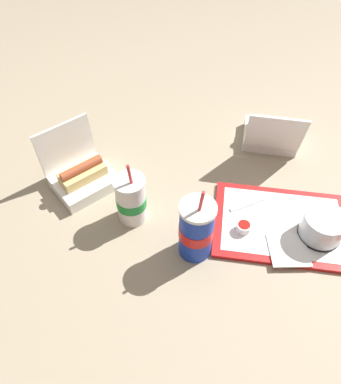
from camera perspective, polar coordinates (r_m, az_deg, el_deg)
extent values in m
plane|color=gray|center=(1.11, -0.26, -0.44)|extent=(3.20, 3.20, 0.00)
cube|color=red|center=(1.08, 16.55, -4.80)|extent=(0.37, 0.26, 0.01)
cube|color=white|center=(1.08, 16.62, -4.59)|extent=(0.33, 0.22, 0.00)
cylinder|color=black|center=(1.08, 21.66, -5.95)|extent=(0.11, 0.11, 0.01)
cylinder|color=beige|center=(1.06, 22.07, -5.09)|extent=(0.08, 0.08, 0.05)
cylinder|color=silver|center=(1.06, 22.22, -4.77)|extent=(0.11, 0.11, 0.07)
cylinder|color=white|center=(1.03, 11.08, -5.30)|extent=(0.04, 0.04, 0.02)
cylinder|color=#9E140F|center=(1.02, 11.16, -4.97)|extent=(0.03, 0.03, 0.01)
cube|color=white|center=(1.03, 17.55, -8.45)|extent=(0.12, 0.12, 0.00)
cube|color=white|center=(1.09, 11.62, -1.85)|extent=(0.10, 0.07, 0.00)
cube|color=white|center=(1.15, -12.92, 1.48)|extent=(0.22, 0.22, 0.04)
cube|color=white|center=(1.15, -15.72, 6.88)|extent=(0.13, 0.14, 0.14)
cube|color=#DBB770|center=(1.13, -13.23, 2.72)|extent=(0.14, 0.14, 0.03)
cylinder|color=#9E4728|center=(1.11, -13.44, 3.58)|extent=(0.11, 0.11, 0.03)
cylinder|color=yellow|center=(1.10, -13.53, 3.91)|extent=(0.08, 0.09, 0.01)
cube|color=white|center=(1.32, 14.85, 8.32)|extent=(0.18, 0.15, 0.04)
cube|color=white|center=(1.19, 15.66, 8.66)|extent=(0.17, 0.05, 0.14)
cube|color=tan|center=(1.30, 15.16, 9.52)|extent=(0.14, 0.07, 0.03)
cylinder|color=#9E4728|center=(1.28, 15.37, 10.34)|extent=(0.13, 0.03, 0.03)
cylinder|color=yellow|center=(1.28, 15.46, 10.66)|extent=(0.11, 0.01, 0.01)
cylinder|color=white|center=(1.01, -6.00, -1.33)|extent=(0.08, 0.08, 0.14)
cylinder|color=#198C33|center=(1.02, -6.00, -1.35)|extent=(0.08, 0.08, 0.03)
cylinder|color=white|center=(0.96, -6.35, 1.53)|extent=(0.08, 0.08, 0.01)
cylinder|color=red|center=(0.93, -6.26, 2.69)|extent=(0.01, 0.01, 0.06)
cylinder|color=#1938B7|center=(0.93, 3.91, -5.94)|extent=(0.08, 0.08, 0.17)
cylinder|color=red|center=(0.93, 3.92, -5.82)|extent=(0.09, 0.09, 0.04)
cylinder|color=white|center=(0.86, 4.22, -2.51)|extent=(0.09, 0.09, 0.01)
cylinder|color=red|center=(0.83, 4.74, -1.40)|extent=(0.01, 0.01, 0.06)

